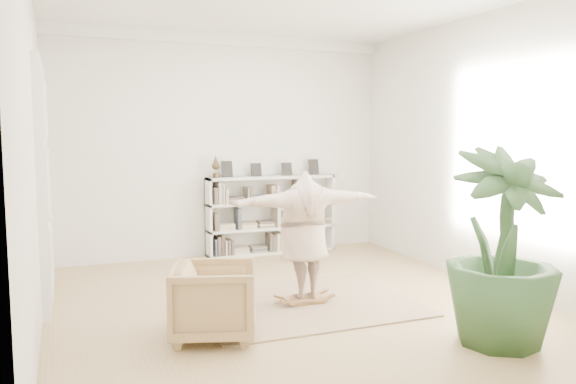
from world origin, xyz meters
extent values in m
plane|color=#A48854|center=(0.00, 0.00, 0.00)|extent=(6.00, 6.00, 0.00)
plane|color=silver|center=(0.00, 3.00, 1.80)|extent=(5.50, 0.00, 5.50)
plane|color=silver|center=(0.00, -3.00, 1.80)|extent=(5.50, 0.00, 5.50)
plane|color=silver|center=(-2.75, 0.00, 1.80)|extent=(0.00, 6.00, 6.00)
plane|color=silver|center=(2.75, 0.00, 1.80)|extent=(0.00, 6.00, 6.00)
cube|color=white|center=(0.00, 2.94, 3.51)|extent=(5.50, 0.12, 0.18)
cube|color=white|center=(-2.71, 1.30, 1.40)|extent=(0.08, 1.78, 2.92)
cube|color=silver|center=(-2.69, 0.90, 1.40)|extent=(0.06, 0.78, 2.80)
cube|color=silver|center=(-2.69, 1.70, 1.40)|extent=(0.06, 0.78, 2.80)
cube|color=silver|center=(-0.33, 2.81, 0.65)|extent=(0.04, 0.35, 1.30)
cube|color=silver|center=(1.83, 2.81, 0.65)|extent=(0.04, 0.35, 1.30)
cube|color=silver|center=(0.75, 2.96, 0.65)|extent=(2.20, 0.04, 1.30)
cube|color=silver|center=(0.75, 2.81, 0.02)|extent=(2.20, 0.35, 0.04)
cube|color=silver|center=(0.75, 2.81, 0.43)|extent=(2.20, 0.35, 0.04)
cube|color=silver|center=(0.75, 2.81, 0.86)|extent=(2.20, 0.35, 0.04)
cube|color=silver|center=(0.75, 2.81, 1.28)|extent=(2.20, 0.35, 0.04)
cube|color=black|center=(0.00, 2.85, 1.42)|extent=(0.18, 0.07, 0.24)
cube|color=black|center=(0.50, 2.85, 1.42)|extent=(0.18, 0.07, 0.24)
cube|color=black|center=(1.05, 2.85, 1.42)|extent=(0.18, 0.07, 0.24)
cube|color=black|center=(1.55, 2.85, 1.42)|extent=(0.18, 0.07, 0.24)
imported|color=tan|center=(-1.15, -0.70, 0.37)|extent=(1.02, 1.01, 0.74)
cube|color=tan|center=(0.11, -0.03, 0.01)|extent=(2.51, 2.02, 0.02)
cube|color=#985F3C|center=(0.11, -0.03, 0.07)|extent=(0.47, 0.29, 0.03)
cube|color=#985F3C|center=(0.11, -0.03, 0.04)|extent=(0.32, 0.05, 0.04)
cube|color=#985F3C|center=(0.11, -0.03, 0.04)|extent=(0.32, 0.05, 0.04)
cube|color=#985F3C|center=(0.11, -0.03, 0.07)|extent=(0.19, 0.05, 0.10)
cube|color=#985F3C|center=(0.11, -0.03, 0.07)|extent=(0.19, 0.05, 0.10)
imported|color=#CCAE99|center=(0.11, -0.03, 0.87)|extent=(1.84, 0.51, 1.50)
imported|color=#2A4A25|center=(1.34, -1.88, 0.95)|extent=(1.11, 1.11, 1.89)
camera|label=1|loc=(-2.49, -5.96, 2.02)|focal=35.00mm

